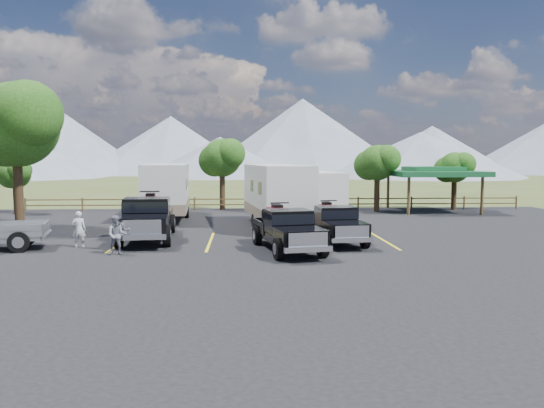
{
  "coord_description": "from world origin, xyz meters",
  "views": [
    {
      "loc": [
        -0.51,
        -20.01,
        3.85
      ],
      "look_at": [
        0.92,
        5.72,
        1.6
      ],
      "focal_mm": 35.0,
      "sensor_mm": 36.0,
      "label": 1
    }
  ],
  "objects": [
    {
      "name": "trailer_left",
      "position": [
        -5.23,
        13.36,
        1.83
      ],
      "size": [
        3.1,
        9.85,
        3.41
      ],
      "rotation": [
        0.0,
        0.0,
        0.07
      ],
      "color": "silver",
      "rests_on": "asphalt_lot"
    },
    {
      "name": "person_a",
      "position": [
        -7.48,
        2.75,
        0.82
      ],
      "size": [
        0.6,
        0.42,
        1.56
      ],
      "primitive_type": "imported",
      "rotation": [
        0.0,
        0.0,
        3.23
      ],
      "color": "silver",
      "rests_on": "asphalt_lot"
    },
    {
      "name": "trailer_center",
      "position": [
        1.35,
        8.79,
        1.83
      ],
      "size": [
        3.55,
        9.89,
        3.42
      ],
      "rotation": [
        0.0,
        0.0,
        0.13
      ],
      "color": "silver",
      "rests_on": "asphalt_lot"
    },
    {
      "name": "person_b",
      "position": [
        -5.45,
        0.88,
        0.82
      ],
      "size": [
        0.84,
        0.69,
        1.56
      ],
      "primitive_type": "imported",
      "rotation": [
        0.0,
        0.0,
        0.14
      ],
      "color": "slate",
      "rests_on": "asphalt_lot"
    },
    {
      "name": "rig_right",
      "position": [
        3.65,
        3.69,
        0.92
      ],
      "size": [
        2.31,
        5.58,
        1.82
      ],
      "rotation": [
        0.0,
        0.0,
        0.09
      ],
      "color": "black",
      "rests_on": "asphalt_lot"
    },
    {
      "name": "stall_lines",
      "position": [
        0.0,
        4.0,
        0.04
      ],
      "size": [
        12.12,
        5.5,
        0.01
      ],
      "color": "yellow",
      "rests_on": "asphalt_lot"
    },
    {
      "name": "tree_north",
      "position": [
        -2.03,
        19.02,
        3.83
      ],
      "size": [
        3.46,
        3.24,
        5.25
      ],
      "color": "black",
      "rests_on": "ground"
    },
    {
      "name": "tree_big_nw",
      "position": [
        -12.55,
        9.03,
        5.6
      ],
      "size": [
        5.54,
        5.18,
        7.84
      ],
      "color": "black",
      "rests_on": "ground"
    },
    {
      "name": "pavilion",
      "position": [
        13.0,
        17.0,
        2.79
      ],
      "size": [
        6.2,
        6.2,
        3.22
      ],
      "color": "brown",
      "rests_on": "ground"
    },
    {
      "name": "rig_center",
      "position": [
        1.3,
        1.57,
        0.96
      ],
      "size": [
        2.86,
        5.93,
        1.9
      ],
      "rotation": [
        0.0,
        0.0,
        0.19
      ],
      "color": "black",
      "rests_on": "asphalt_lot"
    },
    {
      "name": "rail_fence",
      "position": [
        2.0,
        18.5,
        0.61
      ],
      "size": [
        36.12,
        0.12,
        1.0
      ],
      "color": "brown",
      "rests_on": "ground"
    },
    {
      "name": "tree_ne_b",
      "position": [
        14.98,
        18.01,
        3.13
      ],
      "size": [
        2.77,
        2.59,
        4.27
      ],
      "color": "black",
      "rests_on": "ground"
    },
    {
      "name": "tree_ne_a",
      "position": [
        8.97,
        17.01,
        3.48
      ],
      "size": [
        3.11,
        2.92,
        4.76
      ],
      "color": "black",
      "rests_on": "ground"
    },
    {
      "name": "tree_nw_small",
      "position": [
        -16.02,
        17.01,
        2.78
      ],
      "size": [
        2.59,
        2.43,
        3.85
      ],
      "color": "black",
      "rests_on": "ground"
    },
    {
      "name": "ground",
      "position": [
        0.0,
        0.0,
        0.0
      ],
      "size": [
        320.0,
        320.0,
        0.0
      ],
      "primitive_type": "plane",
      "color": "#3E4F21",
      "rests_on": "ground"
    },
    {
      "name": "mountain_range",
      "position": [
        -7.63,
        105.98,
        7.87
      ],
      "size": [
        209.0,
        71.0,
        20.0
      ],
      "color": "slate",
      "rests_on": "ground"
    },
    {
      "name": "asphalt_lot",
      "position": [
        0.0,
        3.0,
        0.02
      ],
      "size": [
        44.0,
        34.0,
        0.04
      ],
      "primitive_type": "cube",
      "color": "black",
      "rests_on": "ground"
    },
    {
      "name": "rig_left",
      "position": [
        -4.95,
        4.84,
        1.1
      ],
      "size": [
        2.75,
        6.74,
        2.2
      ],
      "rotation": [
        0.0,
        0.0,
        0.08
      ],
      "color": "black",
      "rests_on": "asphalt_lot"
    },
    {
      "name": "trailer_right",
      "position": [
        3.72,
        11.46,
        1.6
      ],
      "size": [
        3.0,
        8.65,
        2.99
      ],
      "rotation": [
        0.0,
        0.0,
        0.11
      ],
      "color": "silver",
      "rests_on": "asphalt_lot"
    }
  ]
}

